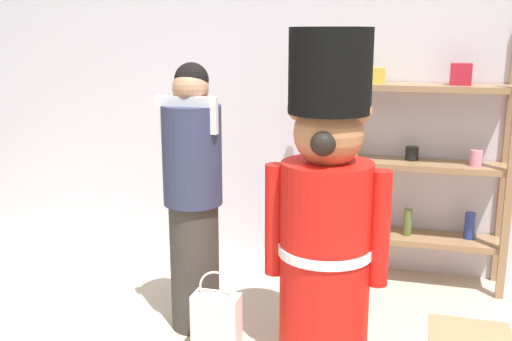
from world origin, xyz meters
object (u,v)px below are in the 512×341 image
Objects in this scene: teddy_bear_guard at (326,213)px; shopping_bag at (217,324)px; merchandise_shelf at (411,160)px; person_shopper at (193,196)px.

shopping_bag is (-0.56, -0.14, -0.63)m from teddy_bear_guard.
person_shopper is at bearing -138.27° from merchandise_shelf.
teddy_bear_guard reaches higher than person_shopper.
merchandise_shelf is 1.78m from shopping_bag.
teddy_bear_guard is (-0.39, -1.21, -0.05)m from merchandise_shelf.
person_shopper is at bearing 128.71° from shopping_bag.
teddy_bear_guard is 1.12× the size of person_shopper.
teddy_bear_guard reaches higher than shopping_bag.
shopping_bag is (-0.95, -1.35, -0.68)m from merchandise_shelf.
person_shopper is 3.18× the size of shopping_bag.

